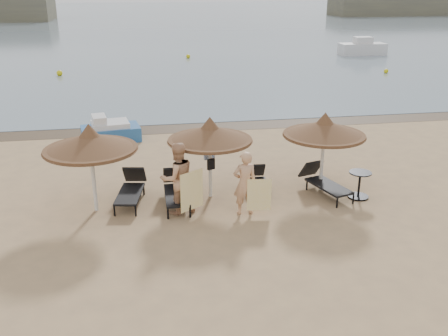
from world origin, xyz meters
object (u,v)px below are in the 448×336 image
at_px(lounger_far_left, 131,188).
at_px(side_table, 359,185).
at_px(person_left, 177,173).
at_px(palapa_right, 324,129).
at_px(palapa_center, 210,134).
at_px(lounger_near_right, 258,181).
at_px(pedal_boat, 110,131).
at_px(palapa_left, 90,142).
at_px(lounger_far_right, 323,181).
at_px(person_right, 245,178).
at_px(lounger_near_left, 176,189).

bearing_deg(lounger_far_left, side_table, 2.22).
bearing_deg(person_left, side_table, 164.36).
bearing_deg(palapa_right, side_table, -39.18).
distance_m(palapa_center, lounger_far_left, 2.82).
height_order(palapa_right, lounger_near_right, palapa_right).
bearing_deg(palapa_right, pedal_boat, 136.38).
distance_m(palapa_left, lounger_far_right, 6.94).
bearing_deg(side_table, person_left, -178.73).
relative_size(lounger_far_right, person_left, 0.87).
distance_m(person_right, pedal_boat, 8.61).
distance_m(lounger_near_right, person_left, 2.90).
height_order(palapa_left, lounger_far_right, palapa_left).
distance_m(palapa_center, person_right, 1.78).
bearing_deg(lounger_far_left, lounger_near_left, -4.44).
bearing_deg(person_right, lounger_far_right, -162.54).
bearing_deg(side_table, pedal_boat, 136.89).
relative_size(palapa_right, person_left, 1.05).
distance_m(lounger_far_left, pedal_boat, 6.26).
height_order(lounger_near_left, side_table, lounger_near_left).
bearing_deg(side_table, palapa_center, 169.39).
distance_m(palapa_left, lounger_far_left, 1.97).
bearing_deg(person_right, lounger_near_left, -33.93).
height_order(palapa_center, person_left, palapa_center).
distance_m(lounger_near_right, pedal_boat, 7.74).
relative_size(palapa_center, side_table, 3.09).
xyz_separation_m(palapa_left, lounger_far_left, (0.99, 0.51, -1.63)).
xyz_separation_m(palapa_center, person_left, (-1.04, -0.94, -0.78)).
xyz_separation_m(palapa_center, lounger_far_left, (-2.34, 0.08, -1.57)).
distance_m(palapa_left, palapa_right, 6.78).
bearing_deg(palapa_center, side_table, -10.61).
distance_m(lounger_near_left, lounger_near_right, 2.58).
bearing_deg(palapa_left, pedal_boat, 89.06).
distance_m(lounger_far_right, person_right, 2.91).
xyz_separation_m(palapa_right, person_left, (-4.48, -0.87, -0.78)).
bearing_deg(person_right, palapa_right, -157.83).
height_order(palapa_right, side_table, palapa_right).
bearing_deg(lounger_far_right, side_table, -44.18).
xyz_separation_m(palapa_right, lounger_near_right, (-1.93, 0.21, -1.64)).
height_order(palapa_left, lounger_near_left, palapa_left).
bearing_deg(lounger_far_right, lounger_near_left, 162.02).
height_order(palapa_right, lounger_near_left, palapa_right).
bearing_deg(person_left, person_right, 150.81).
bearing_deg(side_table, palapa_right, 140.82).
height_order(palapa_left, palapa_center, palapa_left).
bearing_deg(palapa_left, lounger_near_right, 6.90).
relative_size(palapa_right, pedal_boat, 1.01).
relative_size(palapa_left, palapa_right, 1.03).
bearing_deg(lounger_far_left, person_left, -28.22).
relative_size(palapa_left, person_left, 1.08).
distance_m(palapa_center, pedal_boat, 7.23).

